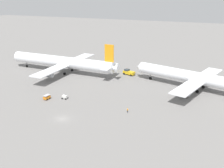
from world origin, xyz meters
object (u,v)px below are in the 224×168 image
object	(u,v)px
airliner_being_pushed	(194,78)
pushback_tug	(129,72)
gse_baggage_cart_near_cluster	(47,97)
gse_gpu_cart_small	(65,97)
airliner_at_gate_left	(62,62)
ground_crew_wing_walker_right	(128,110)

from	to	relation	value
airliner_being_pushed	pushback_tug	distance (m)	32.78
gse_baggage_cart_near_cluster	gse_gpu_cart_small	distance (m)	6.67
airliner_at_gate_left	gse_gpu_cart_small	world-z (taller)	airliner_at_gate_left
gse_gpu_cart_small	pushback_tug	bearing A→B (deg)	71.82
gse_gpu_cart_small	ground_crew_wing_walker_right	size ratio (longest dim) A/B	1.35
airliner_at_gate_left	gse_baggage_cart_near_cluster	xyz separation A→B (m)	(13.34, -32.53, -4.44)
gse_baggage_cart_near_cluster	ground_crew_wing_walker_right	world-z (taller)	gse_baggage_cart_near_cluster
airliner_being_pushed	ground_crew_wing_walker_right	world-z (taller)	airliner_being_pushed
gse_gpu_cart_small	ground_crew_wing_walker_right	xyz separation A→B (m)	(25.80, -2.40, 0.02)
gse_gpu_cart_small	ground_crew_wing_walker_right	distance (m)	25.91
airliner_at_gate_left	gse_baggage_cart_near_cluster	distance (m)	35.44
airliner_being_pushed	pushback_tug	size ratio (longest dim) A/B	6.08
airliner_at_gate_left	gse_gpu_cart_small	distance (m)	35.57
gse_gpu_cart_small	ground_crew_wing_walker_right	world-z (taller)	gse_gpu_cart_small
pushback_tug	ground_crew_wing_walker_right	xyz separation A→B (m)	(13.29, -40.51, -0.45)
airliner_at_gate_left	pushback_tug	distance (m)	33.19
airliner_being_pushed	gse_gpu_cart_small	world-z (taller)	airliner_being_pushed
airliner_being_pushed	gse_baggage_cart_near_cluster	distance (m)	59.35
pushback_tug	gse_gpu_cart_small	size ratio (longest dim) A/B	4.19
pushback_tug	ground_crew_wing_walker_right	size ratio (longest dim) A/B	5.67
airliner_being_pushed	gse_gpu_cart_small	bearing A→B (deg)	-146.43
gse_gpu_cart_small	airliner_being_pushed	bearing A→B (deg)	33.57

